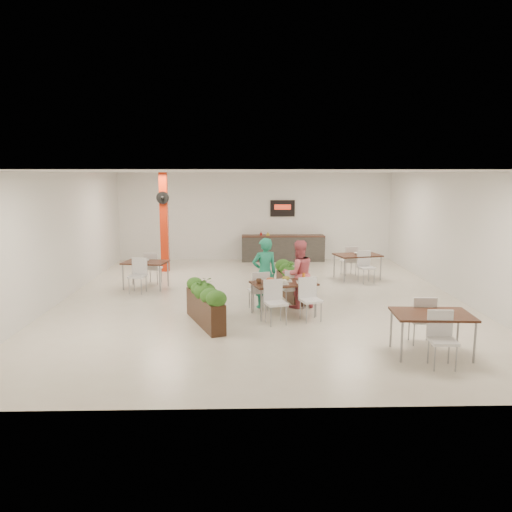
% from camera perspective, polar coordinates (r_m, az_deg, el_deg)
% --- Properties ---
extents(ground, '(12.00, 12.00, 0.00)m').
position_cam_1_polar(ground, '(12.74, 0.59, -4.93)').
color(ground, beige).
rests_on(ground, ground).
extents(room_shell, '(10.10, 12.10, 3.22)m').
position_cam_1_polar(room_shell, '(12.40, 0.61, 4.09)').
color(room_shell, white).
rests_on(room_shell, ground).
extents(red_column, '(0.40, 0.41, 3.20)m').
position_cam_1_polar(red_column, '(16.39, -10.45, 3.95)').
color(red_column, red).
rests_on(red_column, ground).
extents(service_counter, '(3.00, 0.64, 2.20)m').
position_cam_1_polar(service_counter, '(18.24, 3.09, 0.98)').
color(service_counter, '#2D2B28').
rests_on(service_counter, ground).
extents(main_table, '(1.62, 1.90, 0.92)m').
position_cam_1_polar(main_table, '(11.19, 3.14, -3.61)').
color(main_table, black).
rests_on(main_table, ground).
extents(diner_man, '(0.70, 0.56, 1.68)m').
position_cam_1_polar(diner_man, '(11.77, 0.99, -1.95)').
color(diner_man, '#229771').
rests_on(diner_man, ground).
extents(diner_woman, '(0.92, 0.81, 1.61)m').
position_cam_1_polar(diner_woman, '(11.83, 4.86, -2.07)').
color(diner_woman, '#F06B79').
rests_on(diner_woman, ground).
extents(planter_left, '(0.96, 1.87, 1.03)m').
position_cam_1_polar(planter_left, '(10.58, -5.86, -5.08)').
color(planter_left, black).
rests_on(planter_left, ground).
extents(planter_right, '(0.66, 1.81, 0.95)m').
position_cam_1_polar(planter_right, '(12.74, 3.94, -2.70)').
color(planter_right, black).
rests_on(planter_right, ground).
extents(side_table_a, '(1.30, 1.67, 0.92)m').
position_cam_1_polar(side_table_a, '(14.15, -12.51, -1.11)').
color(side_table_a, black).
rests_on(side_table_a, ground).
extents(side_table_b, '(1.46, 1.67, 0.92)m').
position_cam_1_polar(side_table_b, '(15.36, 11.52, -0.23)').
color(side_table_b, black).
rests_on(side_table_b, ground).
extents(side_table_c, '(1.38, 1.64, 0.92)m').
position_cam_1_polar(side_table_c, '(9.28, 19.46, -6.87)').
color(side_table_c, black).
rests_on(side_table_c, ground).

